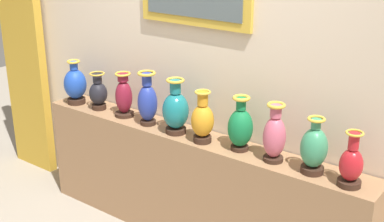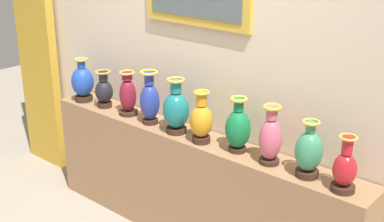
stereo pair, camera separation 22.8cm
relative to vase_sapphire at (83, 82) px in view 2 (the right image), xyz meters
name	(u,v)px [view 2 (the right image)]	position (x,y,z in m)	size (l,w,h in m)	color
display_shelf	(192,188)	(1.16, 0.04, -0.58)	(2.68, 0.30, 0.84)	#99704C
back_wall	(212,47)	(1.16, 0.24, 0.43)	(4.76, 0.14, 2.86)	beige
curtain_gold	(37,52)	(-0.82, 0.12, 0.10)	(0.51, 0.08, 2.22)	gold
vase_sapphire	(83,82)	(0.00, 0.00, 0.00)	(0.18, 0.18, 0.36)	#382319
vase_onyx	(104,91)	(0.25, 0.02, -0.03)	(0.14, 0.14, 0.30)	#382319
vase_burgundy	(128,95)	(0.52, 0.03, 0.00)	(0.15, 0.15, 0.34)	#382319
vase_cobalt	(150,100)	(0.78, 0.00, 0.02)	(0.15, 0.15, 0.40)	#382319
vase_teal	(176,110)	(1.05, 0.00, 0.01)	(0.19, 0.19, 0.40)	#382319
vase_amber	(201,120)	(1.29, -0.01, 0.00)	(0.16, 0.16, 0.36)	#382319
vase_emerald	(238,128)	(1.56, 0.03, 0.00)	(0.17, 0.17, 0.37)	#382319
vase_rose	(270,138)	(1.82, 0.01, 0.01)	(0.14, 0.14, 0.38)	#382319
vase_jade	(309,152)	(2.08, 0.01, 0.00)	(0.16, 0.16, 0.35)	#382319
vase_crimson	(345,169)	(2.32, -0.01, -0.03)	(0.14, 0.14, 0.33)	#382319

